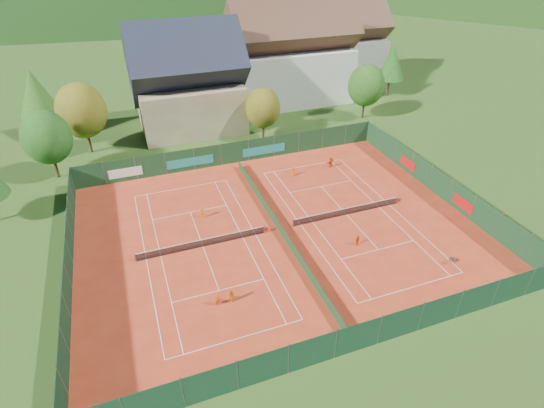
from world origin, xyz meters
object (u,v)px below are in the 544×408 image
Objects in this scene: hotel_block_a at (291,58)px; player_left_far at (202,213)px; chalet at (188,85)px; player_right_near at (358,240)px; player_right_far_a at (293,172)px; player_left_mid at (232,297)px; hotel_block_b at (341,46)px; player_left_near at (218,300)px; player_right_far_b at (331,162)px; ball_hopper at (452,259)px.

player_left_far is at bearing -126.48° from hotel_block_a.
player_right_near is (9.41, -35.00, -6.01)m from chalet.
player_right_far_a is (-0.66, 14.99, 0.01)m from player_right_near.
player_left_far is (-4.02, -25.13, -5.98)m from chalet.
player_left_mid is at bearing 98.41° from player_left_far.
hotel_block_a is 17.56× the size of player_right_near.
chalet is 12.96× the size of player_right_far_a.
player_left_near is at bearing -126.51° from hotel_block_b.
player_right_far_b is (4.83, 15.39, 0.14)m from player_right_near.
ball_hopper is 21.90m from player_left_near.
player_left_mid is at bearing 30.65° from player_right_far_b.
player_right_far_b is (-4.76, -25.61, -6.63)m from hotel_block_a.
player_right_far_a is (12.77, 5.12, -0.02)m from player_left_far.
hotel_block_b is 65.02m from player_left_near.
player_right_near is (-6.83, 5.52, 0.06)m from ball_hopper.
ball_hopper is 0.64× the size of player_right_far_a.
hotel_block_a reaches higher than player_left_near.
player_right_far_a is (8.75, -20.01, -6.00)m from chalet.
hotel_block_a is 42.65m from player_right_near.
player_right_far_a is at bearing -125.49° from hotel_block_b.
player_right_far_b is (18.57, 18.54, 0.05)m from player_left_mid.
hotel_block_b is 11.44× the size of player_right_far_b.
player_left_near is (-24.52, -44.04, -6.74)m from hotel_block_a.
chalet is 0.94× the size of hotel_block_b.
hotel_block_a is at bearing -116.68° from player_left_far.
hotel_block_a is at bearing 72.44° from player_left_mid.
ball_hopper is 21.01m from player_right_far_b.
chalet is 24.94m from player_right_far_b.
hotel_block_a is at bearing 17.53° from chalet.
player_left_near is at bearing 168.58° from player_right_near.
player_left_mid is (-37.33, -52.15, -5.91)m from hotel_block_b.
hotel_block_b is at bearing -133.48° from player_right_far_b.
hotel_block_a reaches higher than chalet.
player_left_near is 23.00m from player_right_far_a.
chalet is 0.75× the size of hotel_block_a.
player_right_far_b reaches higher than player_right_near.
chalet is 19.94m from hotel_block_a.
ball_hopper is at bearing 99.83° from player_right_far_a.
ball_hopper is 0.53× the size of player_right_far_b.
hotel_block_b reaches higher than player_right_far_b.
hotel_block_a is at bearing 54.24° from player_left_near.
player_right_near is at bearing 4.86° from player_left_near.
player_left_mid is at bearing -11.84° from player_left_near.
hotel_block_b reaches higher than player_left_mid.
player_left_far is at bearing 98.91° from player_left_mid.
hotel_block_b is 57.36m from ball_hopper.
chalet is 20.25× the size of ball_hopper.
player_right_far_a is at bearing -148.36° from player_left_far.
player_left_near is at bearing 93.17° from player_left_far.
ball_hopper is (-16.76, -54.52, -6.06)m from hotel_block_b.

